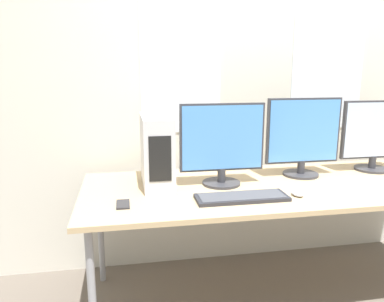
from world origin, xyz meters
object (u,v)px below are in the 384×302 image
object	(u,v)px
monitor_main	(222,144)
cell_phone	(123,204)
monitor_right_near	(303,137)
keyboard	(242,197)
pc_tower	(157,151)
monitor_right_far	(375,135)
mouse	(297,193)

from	to	relation	value
monitor_main	cell_phone	world-z (taller)	monitor_main
monitor_main	monitor_right_near	size ratio (longest dim) A/B	1.00
monitor_main	keyboard	size ratio (longest dim) A/B	1.02
pc_tower	monitor_right_near	size ratio (longest dim) A/B	0.87
keyboard	cell_phone	bearing A→B (deg)	177.88
cell_phone	monitor_right_far	bearing A→B (deg)	12.99
monitor_right_far	cell_phone	size ratio (longest dim) A/B	3.78
mouse	cell_phone	world-z (taller)	mouse
monitor_main	cell_phone	size ratio (longest dim) A/B	3.91
monitor_right_near	mouse	size ratio (longest dim) A/B	5.42
pc_tower	monitor_right_near	world-z (taller)	monitor_right_near
monitor_main	monitor_right_near	distance (m)	0.57
keyboard	cell_phone	xyz separation A→B (m)	(-0.63, 0.02, -0.01)
monitor_right_near	monitor_right_far	bearing A→B (deg)	3.72
pc_tower	monitor_right_far	world-z (taller)	monitor_right_far
monitor_main	monitor_right_far	xyz separation A→B (m)	(1.11, 0.13, -0.01)
monitor_right_far	cell_phone	distance (m)	1.77
monitor_right_near	keyboard	size ratio (longest dim) A/B	1.02
monitor_right_far	cell_phone	bearing A→B (deg)	-167.13
monitor_right_far	mouse	distance (m)	0.89
pc_tower	monitor_right_far	distance (m)	1.50
monitor_right_near	pc_tower	bearing A→B (deg)	-178.61
mouse	keyboard	bearing A→B (deg)	-179.69
keyboard	monitor_right_near	bearing A→B (deg)	35.61
monitor_right_near	keyboard	xyz separation A→B (m)	(-0.53, -0.38, -0.25)
keyboard	cell_phone	world-z (taller)	keyboard
monitor_main	mouse	xyz separation A→B (m)	(0.36, -0.28, -0.24)
monitor_right_far	keyboard	world-z (taller)	monitor_right_far
pc_tower	monitor_right_far	bearing A→B (deg)	2.24
monitor_right_near	mouse	world-z (taller)	monitor_right_near
keyboard	mouse	size ratio (longest dim) A/B	5.31
monitor_main	keyboard	xyz separation A→B (m)	(0.04, -0.28, -0.24)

